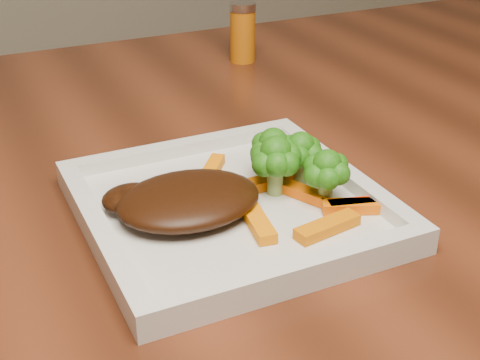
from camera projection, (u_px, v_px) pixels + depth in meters
name	position (u px, v px, depth m)	size (l,w,h in m)	color
dining_table	(289.00, 351.00, 1.01)	(1.60, 0.90, 0.75)	#5A2714
plate	(231.00, 211.00, 0.63)	(0.27, 0.27, 0.01)	silver
steak	(189.00, 200.00, 0.61)	(0.13, 0.10, 0.03)	#351708
broccoli_0	(273.00, 150.00, 0.66)	(0.05, 0.05, 0.07)	#246C12
broccoli_1	(301.00, 153.00, 0.66)	(0.05, 0.05, 0.06)	#155F0F
broccoli_2	(326.00, 175.00, 0.62)	(0.05, 0.05, 0.06)	#2F6310
broccoli_3	(276.00, 165.00, 0.64)	(0.06, 0.06, 0.06)	#326C12
carrot_0	(327.00, 227.00, 0.59)	(0.06, 0.02, 0.01)	orange
carrot_1	(355.00, 206.00, 0.62)	(0.06, 0.02, 0.01)	#F26203
carrot_2	(258.00, 222.00, 0.59)	(0.06, 0.02, 0.01)	orange
carrot_3	(301.00, 159.00, 0.71)	(0.05, 0.01, 0.01)	#D26F03
carrot_4	(212.00, 169.00, 0.69)	(0.05, 0.01, 0.01)	orange
carrot_5	(302.00, 192.00, 0.64)	(0.06, 0.01, 0.01)	#F65F04
carrot_6	(270.00, 181.00, 0.66)	(0.06, 0.02, 0.01)	#D35903
spice_shaker	(243.00, 32.00, 1.04)	(0.04, 0.04, 0.09)	#BD600A
carrot_7	(354.00, 205.00, 0.62)	(0.05, 0.01, 0.01)	#FF2E04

